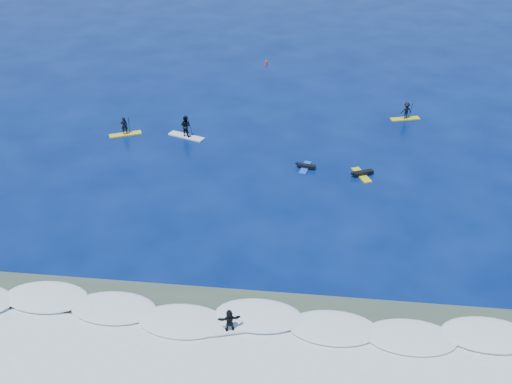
# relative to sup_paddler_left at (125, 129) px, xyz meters

# --- Properties ---
(ground) EXTENTS (160.00, 160.00, 0.00)m
(ground) POSITION_rel_sup_paddler_left_xyz_m (12.95, -11.33, -0.60)
(ground) COLOR #031346
(ground) RESTS_ON ground
(shallow_water) EXTENTS (90.00, 13.00, 0.01)m
(shallow_water) POSITION_rel_sup_paddler_left_xyz_m (12.95, -25.33, -0.60)
(shallow_water) COLOR #374B3C
(shallow_water) RESTS_ON ground
(breaking_wave) EXTENTS (40.00, 6.00, 0.30)m
(breaking_wave) POSITION_rel_sup_paddler_left_xyz_m (12.95, -21.33, -0.60)
(breaking_wave) COLOR white
(breaking_wave) RESTS_ON ground
(whitewater) EXTENTS (34.00, 5.00, 0.02)m
(whitewater) POSITION_rel_sup_paddler_left_xyz_m (12.95, -24.33, -0.60)
(whitewater) COLOR silver
(whitewater) RESTS_ON ground
(sup_paddler_left) EXTENTS (2.78, 1.77, 1.93)m
(sup_paddler_left) POSITION_rel_sup_paddler_left_xyz_m (0.00, 0.00, 0.00)
(sup_paddler_left) COLOR yellow
(sup_paddler_left) RESTS_ON ground
(sup_paddler_center) EXTENTS (3.35, 1.90, 2.30)m
(sup_paddler_center) POSITION_rel_sup_paddler_left_xyz_m (5.39, 0.20, 0.26)
(sup_paddler_center) COLOR silver
(sup_paddler_center) RESTS_ON ground
(sup_paddler_right) EXTENTS (2.78, 1.39, 1.89)m
(sup_paddler_right) POSITION_rel_sup_paddler_left_xyz_m (24.71, 5.99, 0.14)
(sup_paddler_right) COLOR gold
(sup_paddler_right) RESTS_ON ground
(prone_paddler_near) EXTENTS (1.80, 2.40, 0.49)m
(prone_paddler_near) POSITION_rel_sup_paddler_left_xyz_m (20.23, -4.90, -0.43)
(prone_paddler_near) COLOR gold
(prone_paddler_near) RESTS_ON ground
(prone_paddler_far) EXTENTS (1.64, 2.12, 0.43)m
(prone_paddler_far) POSITION_rel_sup_paddler_left_xyz_m (15.88, -4.22, -0.46)
(prone_paddler_far) COLOR blue
(prone_paddler_far) RESTS_ON ground
(wave_surfer) EXTENTS (2.03, 1.07, 1.42)m
(wave_surfer) POSITION_rel_sup_paddler_left_xyz_m (12.57, -22.25, 0.20)
(wave_surfer) COLOR silver
(wave_surfer) RESTS_ON breaking_wave
(marker_buoy) EXTENTS (0.27, 0.27, 0.66)m
(marker_buoy) POSITION_rel_sup_paddler_left_xyz_m (10.56, 19.25, -0.32)
(marker_buoy) COLOR red
(marker_buoy) RESTS_ON ground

